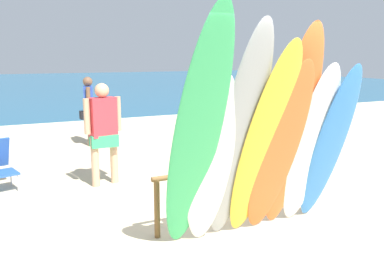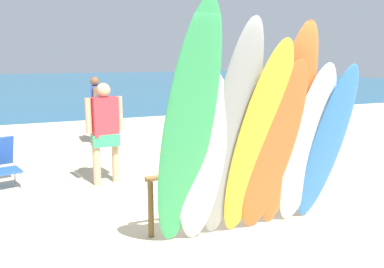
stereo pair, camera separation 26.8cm
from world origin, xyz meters
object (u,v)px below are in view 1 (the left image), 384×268
(surfboard_rack, at_px, (239,180))
(surfboard_blue_7, at_px, (329,146))
(surfboard_grey_2, at_px, (239,140))
(beachgoer_midbeach, at_px, (103,127))
(surfboard_green_0, at_px, (197,139))
(surfboard_white_1, at_px, (211,164))
(surfboard_yellow_3, at_px, (263,146))
(beachgoer_strolling, at_px, (89,106))
(surfboard_white_6, at_px, (310,147))
(surfboard_orange_5, at_px, (292,132))
(surfboard_orange_4, at_px, (279,152))

(surfboard_rack, distance_m, surfboard_blue_7, 1.20)
(surfboard_grey_2, bearing_deg, beachgoer_midbeach, 106.36)
(surfboard_green_0, xyz_separation_m, surfboard_blue_7, (1.91, 0.16, -0.29))
(surfboard_white_1, bearing_deg, surfboard_rack, 42.56)
(surfboard_blue_7, height_order, beachgoer_midbeach, surfboard_blue_7)
(surfboard_white_1, relative_size, beachgoer_midbeach, 1.22)
(surfboard_yellow_3, xyz_separation_m, beachgoer_strolling, (-0.72, 6.26, -0.21))
(surfboard_rack, relative_size, surfboard_white_6, 1.10)
(surfboard_orange_5, bearing_deg, surfboard_blue_7, 3.56)
(surfboard_grey_2, xyz_separation_m, beachgoer_strolling, (-0.40, 6.26, -0.31))
(surfboard_orange_4, bearing_deg, surfboard_orange_5, 12.96)
(surfboard_orange_5, relative_size, surfboard_white_6, 1.20)
(beachgoer_midbeach, bearing_deg, surfboard_white_1, -91.24)
(surfboard_white_1, relative_size, surfboard_yellow_3, 0.84)
(surfboard_white_1, xyz_separation_m, beachgoer_strolling, (-0.12, 6.18, -0.05))
(surfboard_white_6, xyz_separation_m, beachgoer_strolling, (-1.51, 6.13, -0.09))
(surfboard_grey_2, distance_m, surfboard_white_6, 1.14)
(surfboard_rack, distance_m, surfboard_yellow_3, 0.90)
(beachgoer_strolling, bearing_deg, surfboard_grey_2, -165.55)
(surfboard_orange_5, height_order, surfboard_white_6, surfboard_orange_5)
(surfboard_green_0, bearing_deg, surfboard_orange_5, 7.51)
(surfboard_grey_2, bearing_deg, surfboard_rack, 58.03)
(surfboard_white_1, distance_m, surfboard_grey_2, 0.40)
(surfboard_orange_5, relative_size, beachgoer_strolling, 1.58)
(surfboard_white_6, distance_m, beachgoer_midbeach, 3.41)
(surfboard_white_6, distance_m, surfboard_blue_7, 0.27)
(surfboard_yellow_3, bearing_deg, surfboard_orange_4, 4.79)
(surfboard_orange_4, xyz_separation_m, surfboard_white_6, (0.54, 0.09, -0.02))
(surfboard_orange_4, bearing_deg, surfboard_blue_7, 0.11)
(surfboard_orange_5, xyz_separation_m, surfboard_white_6, (0.31, 0.02, -0.22))
(surfboard_rack, distance_m, beachgoer_midbeach, 2.64)
(surfboard_orange_4, distance_m, surfboard_blue_7, 0.81)
(beachgoer_strolling, relative_size, beachgoer_midbeach, 0.97)
(surfboard_orange_5, bearing_deg, surfboard_rack, 129.64)
(surfboard_orange_5, bearing_deg, beachgoer_midbeach, 124.72)
(surfboard_green_0, height_order, surfboard_white_6, surfboard_green_0)
(surfboard_rack, xyz_separation_m, surfboard_yellow_3, (-0.11, -0.66, 0.60))
(surfboard_green_0, relative_size, beachgoer_strolling, 1.71)
(surfboard_white_6, height_order, surfboard_blue_7, surfboard_white_6)
(surfboard_yellow_3, distance_m, beachgoer_midbeach, 3.17)
(surfboard_white_1, bearing_deg, beachgoer_strolling, 95.02)
(surfboard_green_0, distance_m, surfboard_white_6, 1.68)
(surfboard_blue_7, bearing_deg, surfboard_green_0, -173.85)
(surfboard_orange_4, xyz_separation_m, surfboard_orange_5, (0.23, 0.07, 0.20))
(surfboard_grey_2, bearing_deg, surfboard_white_1, 165.57)
(surfboard_yellow_3, xyz_separation_m, surfboard_blue_7, (1.06, 0.09, -0.13))
(surfboard_rack, bearing_deg, beachgoer_midbeach, 118.07)
(surfboard_white_6, bearing_deg, surfboard_blue_7, -6.18)
(surfboard_rack, bearing_deg, surfboard_green_0, -142.99)
(surfboard_yellow_3, relative_size, surfboard_orange_4, 1.10)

